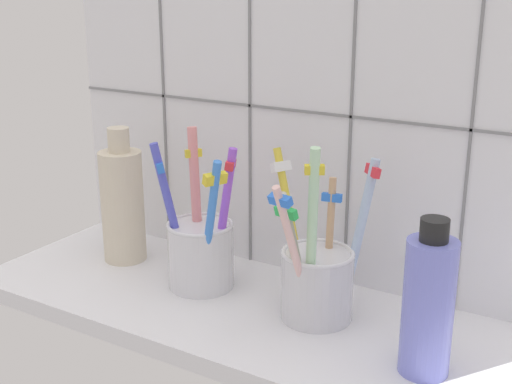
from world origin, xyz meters
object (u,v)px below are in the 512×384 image
(toothbrush_cup_left, at_px, (201,248))
(soap_bottle, at_px, (428,304))
(toothbrush_cup_right, at_px, (316,276))
(ceramic_vase, at_px, (123,203))

(toothbrush_cup_left, bearing_deg, soap_bottle, -8.48)
(toothbrush_cup_right, height_order, ceramic_vase, toothbrush_cup_right)
(toothbrush_cup_right, distance_m, soap_bottle, 0.14)
(toothbrush_cup_right, xyz_separation_m, ceramic_vase, (-0.27, 0.02, 0.03))
(toothbrush_cup_left, distance_m, toothbrush_cup_right, 0.15)
(toothbrush_cup_left, xyz_separation_m, soap_bottle, (0.27, -0.04, 0.02))
(ceramic_vase, distance_m, soap_bottle, 0.41)
(soap_bottle, bearing_deg, toothbrush_cup_right, 162.40)
(toothbrush_cup_right, bearing_deg, ceramic_vase, 176.77)
(toothbrush_cup_left, height_order, soap_bottle, toothbrush_cup_left)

